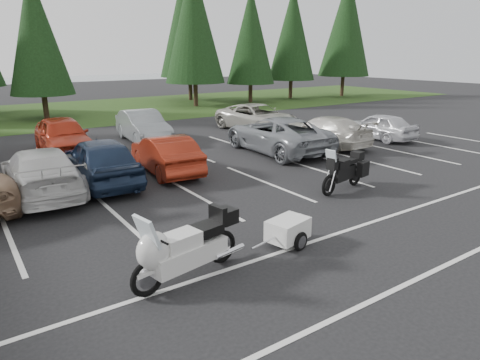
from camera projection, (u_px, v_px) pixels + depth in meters
name	position (u px, v px, depth m)	size (l,w,h in m)	color
ground	(201.00, 209.00, 12.49)	(120.00, 120.00, 0.00)	black
grass_strip	(40.00, 115.00, 31.45)	(80.00, 16.00, 0.01)	#203A12
lake_water	(27.00, 86.00, 58.11)	(70.00, 50.00, 0.02)	gray
stall_markings	(171.00, 191.00, 14.07)	(32.00, 16.00, 0.01)	silver
conifer_5	(36.00, 33.00, 27.94)	(4.14, 4.14, 9.63)	#332316
conifer_6	(194.00, 23.00, 34.53)	(4.93, 4.93, 11.48)	#332316
conifer_7	(251.00, 36.00, 37.53)	(4.27, 4.27, 9.94)	#332316
conifer_8	(292.00, 33.00, 41.04)	(4.53, 4.53, 10.56)	#332316
conifer_9	(346.00, 25.00, 43.00)	(5.19, 5.19, 12.10)	#332316
conifer_back_c	(188.00, 17.00, 39.10)	(5.50, 5.50, 12.81)	#332316
car_near_3	(41.00, 172.00, 13.58)	(2.12, 5.21, 1.51)	beige
car_near_4	(100.00, 160.00, 14.71)	(1.96, 4.87, 1.66)	#18243C
car_near_5	(166.00, 154.00, 16.13)	(1.51, 4.34, 1.43)	maroon
car_near_6	(277.00, 134.00, 19.50)	(2.68, 5.82, 1.62)	gray
car_near_7	(324.00, 131.00, 20.82)	(2.01, 4.96, 1.44)	beige
car_near_8	(379.00, 126.00, 22.41)	(1.62, 4.04, 1.38)	silver
car_far_2	(63.00, 136.00, 18.99)	(1.97, 4.91, 1.67)	#A12914
car_far_3	(143.00, 126.00, 21.73)	(1.67, 4.77, 1.57)	gray
car_far_4	(258.00, 118.00, 24.79)	(2.54, 5.51, 1.53)	#B5B1A6
touring_motorcycle	(187.00, 242.00, 8.46)	(2.90, 0.89, 1.60)	silver
cargo_trailer	(288.00, 232.00, 10.08)	(1.43, 0.81, 0.66)	silver
adventure_motorcycle	(343.00, 168.00, 13.96)	(2.52, 0.88, 1.53)	black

